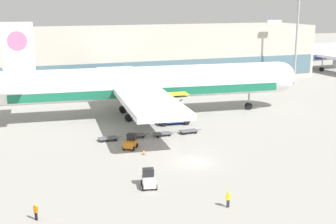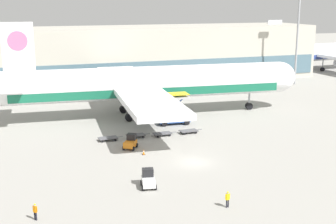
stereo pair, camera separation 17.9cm
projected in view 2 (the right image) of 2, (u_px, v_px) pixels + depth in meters
The scene contains 15 objects.
ground_plane at pixel (194, 162), 60.46m from camera, with size 400.00×400.00×0.00m, color #9E9B93.
terminal_building at pixel (145, 54), 120.11m from camera, with size 90.00×18.20×14.00m.
light_mast at pixel (298, 31), 113.94m from camera, with size 2.80×0.50×22.73m.
airplane_main at pixel (144, 84), 83.61m from camera, with size 58.07×48.50×17.00m.
airplane_distant at pixel (325, 52), 140.86m from camera, with size 51.47×42.85×15.06m.
scissor_lift_loader at pixel (173, 112), 79.09m from camera, with size 5.43×3.75×5.18m.
baggage_tug_foreground at pixel (131, 142), 66.09m from camera, with size 2.58×2.82×2.00m.
baggage_tug_mid at pixel (148, 180), 52.30m from camera, with size 2.03×2.67×2.00m.
baggage_dolly_lead at pixel (108, 138), 69.78m from camera, with size 3.73×1.62×0.48m.
baggage_dolly_second at pixel (136, 135), 71.27m from camera, with size 3.73×1.62×0.48m.
baggage_dolly_third at pixel (162, 133), 72.18m from camera, with size 3.73×1.62×0.48m.
baggage_dolly_trail at pixel (189, 131), 73.62m from camera, with size 3.73×1.62×0.48m.
ground_crew_near at pixel (228, 198), 47.07m from camera, with size 0.56×0.28×1.73m.
ground_crew_far at pixel (35, 210), 44.33m from camera, with size 0.41×0.44×1.69m.
traffic_cone_near at pixel (144, 152), 63.44m from camera, with size 0.40×0.40×0.75m.
Camera 2 is at (-22.08, -52.98, 20.38)m, focal length 50.00 mm.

